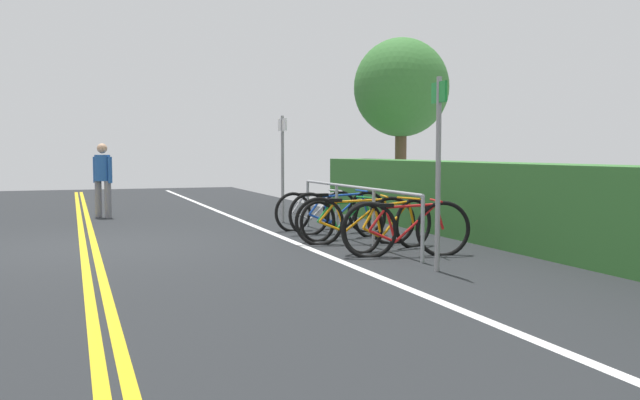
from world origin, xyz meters
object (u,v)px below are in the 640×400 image
object	(u,v)px
pedestrian	(103,175)
bicycle_0	(317,210)
bicycle_2	(345,219)
tree_near_left	(401,88)
bicycle_3	(355,220)
sign_post_far	(438,155)
sign_post_near	(283,158)
bicycle_1	(339,213)
bicycle_4	(389,225)
bike_rack	(354,200)
bicycle_5	(406,229)

from	to	relation	value
pedestrian	bicycle_0	bearing A→B (deg)	43.93
bicycle_2	tree_near_left	xyz separation A→B (m)	(-4.63, 3.30, 2.57)
bicycle_3	sign_post_far	bearing A→B (deg)	-0.25
sign_post_near	bicycle_0	bearing A→B (deg)	8.69
bicycle_1	bicycle_4	size ratio (longest dim) A/B	1.10
bike_rack	sign_post_far	size ratio (longest dim) A/B	2.00
bike_rack	bicycle_1	bearing A→B (deg)	172.14
pedestrian	sign_post_near	xyz separation A→B (m)	(2.24, 3.29, 0.38)
bicycle_2	bicycle_3	world-z (taller)	bicycle_3
bicycle_2	bicycle_3	size ratio (longest dim) A/B	0.93
bicycle_1	tree_near_left	xyz separation A→B (m)	(-3.91, 3.13, 2.53)
bicycle_5	pedestrian	distance (m)	7.90
bicycle_2	bicycle_3	distance (m)	0.65
bicycle_0	tree_near_left	size ratio (longest dim) A/B	0.41
sign_post_far	pedestrian	bearing A→B (deg)	-157.52
tree_near_left	sign_post_near	bearing A→B (deg)	-62.48
bicycle_1	bicycle_4	bearing A→B (deg)	-1.44
bicycle_0	pedestrian	world-z (taller)	pedestrian
bicycle_4	bicycle_5	bearing A→B (deg)	-3.61
bicycle_0	bicycle_4	size ratio (longest dim) A/B	1.01
bicycle_0	bicycle_5	distance (m)	3.39
sign_post_near	bicycle_5	bearing A→B (deg)	3.27
bike_rack	sign_post_far	bearing A→B (deg)	-2.67
bicycle_2	pedestrian	distance (m)	6.15
sign_post_far	tree_near_left	size ratio (longest dim) A/B	0.55
bicycle_1	bicycle_5	world-z (taller)	bicycle_5
bike_rack	tree_near_left	bearing A→B (deg)	146.44
bicycle_5	bicycle_4	bearing A→B (deg)	176.39
bike_rack	bicycle_4	size ratio (longest dim) A/B	2.73
bicycle_0	sign_post_near	bearing A→B (deg)	-171.31
bike_rack	pedestrian	xyz separation A→B (m)	(-5.34, -3.52, 0.26)
bicycle_1	sign_post_near	bearing A→B (deg)	-170.11
bicycle_2	sign_post_far	world-z (taller)	sign_post_far
bicycle_4	sign_post_far	xyz separation A→B (m)	(1.76, -0.22, 1.00)
bicycle_2	sign_post_near	xyz separation A→B (m)	(-2.81, -0.19, 0.95)
pedestrian	tree_near_left	size ratio (longest dim) A/B	0.38
bicycle_5	sign_post_near	world-z (taller)	sign_post_near
bike_rack	sign_post_near	world-z (taller)	sign_post_near
bicycle_1	pedestrian	distance (m)	5.69
bicycle_5	sign_post_far	bearing A→B (deg)	-8.95
tree_near_left	bike_rack	bearing A→B (deg)	-33.56
bicycle_2	sign_post_far	xyz separation A→B (m)	(3.14, -0.09, 1.04)
bicycle_5	pedestrian	world-z (taller)	pedestrian
bicycle_3	bicycle_4	xyz separation A→B (m)	(0.73, 0.21, -0.00)
bike_rack	bicycle_5	size ratio (longest dim) A/B	2.56
bicycle_5	sign_post_near	distance (m)	4.89
bike_rack	bicycle_5	xyz separation A→B (m)	(1.69, 0.05, -0.27)
bicycle_1	bicycle_2	size ratio (longest dim) A/B	1.09
bicycle_0	bicycle_4	world-z (taller)	bicycle_4
bicycle_1	tree_near_left	size ratio (longest dim) A/B	0.45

